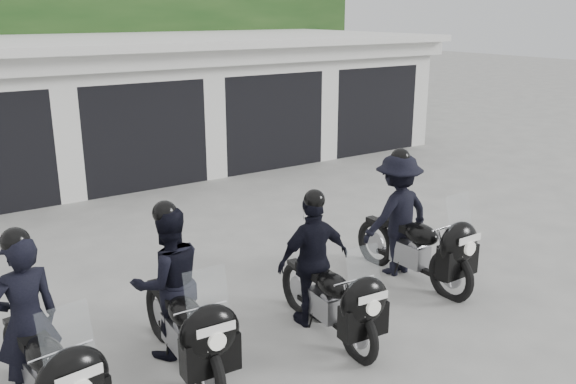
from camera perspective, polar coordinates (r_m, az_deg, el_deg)
ground at (r=8.41m, az=1.20°, el=-8.44°), size 80.00×80.00×0.00m
garage_block at (r=15.09m, az=-16.82°, el=7.77°), size 16.40×6.80×2.96m
background_vegetation at (r=19.74m, az=-20.52°, el=13.30°), size 20.00×3.90×5.80m
police_bike_a at (r=5.99m, az=-22.29°, el=-13.12°), size 0.77×2.06×1.79m
police_bike_b at (r=6.45m, az=-10.49°, el=-9.52°), size 0.83×2.04×1.77m
police_bike_c at (r=6.99m, az=3.11°, el=-7.41°), size 0.96×1.95×1.69m
police_bike_d at (r=8.47m, az=10.96°, el=-2.82°), size 1.12×2.12×1.85m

